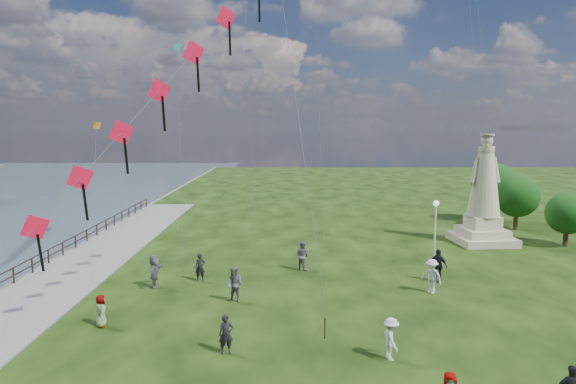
{
  "coord_description": "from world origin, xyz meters",
  "views": [
    {
      "loc": [
        -1.17,
        -16.05,
        8.71
      ],
      "look_at": [
        -1.0,
        8.0,
        5.5
      ],
      "focal_mm": 30.0,
      "sensor_mm": 36.0,
      "label": 1
    }
  ],
  "objects_px": {
    "person_2": "(391,339)",
    "person_9": "(438,265)",
    "lamppost": "(435,218)",
    "person_5": "(155,271)",
    "person_7": "(302,256)",
    "person_1": "(235,285)",
    "person_10": "(101,311)",
    "person_0": "(226,334)",
    "person_6": "(200,267)",
    "person_8": "(432,276)",
    "statue": "(484,202)"
  },
  "relations": [
    {
      "from": "person_2",
      "to": "person_9",
      "type": "distance_m",
      "value": 10.44
    },
    {
      "from": "person_2",
      "to": "lamppost",
      "type": "bearing_deg",
      "value": -32.38
    },
    {
      "from": "person_5",
      "to": "person_9",
      "type": "relative_size",
      "value": 0.96
    },
    {
      "from": "person_5",
      "to": "lamppost",
      "type": "bearing_deg",
      "value": -72.22
    },
    {
      "from": "person_5",
      "to": "person_7",
      "type": "xyz_separation_m",
      "value": [
        8.23,
        3.21,
        -0.01
      ]
    },
    {
      "from": "person_1",
      "to": "person_10",
      "type": "relative_size",
      "value": 1.27
    },
    {
      "from": "person_0",
      "to": "person_6",
      "type": "bearing_deg",
      "value": 92.49
    },
    {
      "from": "person_6",
      "to": "person_9",
      "type": "relative_size",
      "value": 0.84
    },
    {
      "from": "lamppost",
      "to": "person_2",
      "type": "bearing_deg",
      "value": -113.49
    },
    {
      "from": "person_6",
      "to": "person_8",
      "type": "relative_size",
      "value": 0.87
    },
    {
      "from": "person_7",
      "to": "person_2",
      "type": "bearing_deg",
      "value": 142.89
    },
    {
      "from": "person_5",
      "to": "person_8",
      "type": "relative_size",
      "value": 0.99
    },
    {
      "from": "person_0",
      "to": "person_1",
      "type": "height_order",
      "value": "person_1"
    },
    {
      "from": "person_1",
      "to": "person_6",
      "type": "relative_size",
      "value": 1.15
    },
    {
      "from": "lamppost",
      "to": "person_9",
      "type": "relative_size",
      "value": 2.17
    },
    {
      "from": "person_1",
      "to": "person_10",
      "type": "bearing_deg",
      "value": -126.27
    },
    {
      "from": "lamppost",
      "to": "person_6",
      "type": "xyz_separation_m",
      "value": [
        -14.52,
        -3.59,
        -2.17
      ]
    },
    {
      "from": "person_7",
      "to": "person_9",
      "type": "relative_size",
      "value": 0.95
    },
    {
      "from": "person_8",
      "to": "person_10",
      "type": "relative_size",
      "value": 1.28
    },
    {
      "from": "person_2",
      "to": "person_8",
      "type": "distance_m",
      "value": 8.3
    },
    {
      "from": "statue",
      "to": "person_6",
      "type": "bearing_deg",
      "value": -160.07
    },
    {
      "from": "lamppost",
      "to": "person_2",
      "type": "xyz_separation_m",
      "value": [
        -5.68,
        -13.07,
        -2.15
      ]
    },
    {
      "from": "person_5",
      "to": "person_10",
      "type": "height_order",
      "value": "person_5"
    },
    {
      "from": "person_0",
      "to": "person_7",
      "type": "height_order",
      "value": "person_7"
    },
    {
      "from": "person_8",
      "to": "statue",
      "type": "bearing_deg",
      "value": 105.76
    },
    {
      "from": "person_1",
      "to": "person_9",
      "type": "bearing_deg",
      "value": 42.31
    },
    {
      "from": "person_0",
      "to": "person_2",
      "type": "height_order",
      "value": "person_2"
    },
    {
      "from": "person_2",
      "to": "person_9",
      "type": "bearing_deg",
      "value": -35.71
    },
    {
      "from": "person_5",
      "to": "person_8",
      "type": "bearing_deg",
      "value": -91.59
    },
    {
      "from": "person_1",
      "to": "person_9",
      "type": "distance_m",
      "value": 11.69
    },
    {
      "from": "person_0",
      "to": "statue",
      "type": "bearing_deg",
      "value": 32.67
    },
    {
      "from": "statue",
      "to": "person_6",
      "type": "height_order",
      "value": "statue"
    },
    {
      "from": "person_1",
      "to": "person_5",
      "type": "height_order",
      "value": "person_1"
    },
    {
      "from": "statue",
      "to": "person_8",
      "type": "relative_size",
      "value": 4.49
    },
    {
      "from": "person_6",
      "to": "person_7",
      "type": "bearing_deg",
      "value": 15.57
    },
    {
      "from": "person_9",
      "to": "person_6",
      "type": "bearing_deg",
      "value": -139.48
    },
    {
      "from": "statue",
      "to": "person_0",
      "type": "xyz_separation_m",
      "value": [
        -17.34,
        -18.03,
        -2.35
      ]
    },
    {
      "from": "statue",
      "to": "person_10",
      "type": "xyz_separation_m",
      "value": [
        -23.16,
        -15.43,
        -2.4
      ]
    },
    {
      "from": "person_7",
      "to": "person_9",
      "type": "xyz_separation_m",
      "value": [
        7.64,
        -2.3,
        0.05
      ]
    },
    {
      "from": "statue",
      "to": "person_9",
      "type": "bearing_deg",
      "value": -129.02
    },
    {
      "from": "person_6",
      "to": "lamppost",
      "type": "bearing_deg",
      "value": 9.55
    },
    {
      "from": "person_10",
      "to": "person_5",
      "type": "bearing_deg",
      "value": -37.33
    },
    {
      "from": "person_6",
      "to": "person_10",
      "type": "relative_size",
      "value": 1.11
    },
    {
      "from": "lamppost",
      "to": "person_10",
      "type": "relative_size",
      "value": 2.85
    },
    {
      "from": "person_1",
      "to": "person_10",
      "type": "distance_m",
      "value": 6.32
    },
    {
      "from": "person_7",
      "to": "person_10",
      "type": "xyz_separation_m",
      "value": [
        -9.19,
        -8.47,
        -0.18
      ]
    },
    {
      "from": "statue",
      "to": "person_7",
      "type": "bearing_deg",
      "value": -158.18
    },
    {
      "from": "person_8",
      "to": "person_10",
      "type": "xyz_separation_m",
      "value": [
        -15.9,
        -4.24,
        -0.2
      ]
    },
    {
      "from": "person_6",
      "to": "person_8",
      "type": "xyz_separation_m",
      "value": [
        12.63,
        -2.09,
        0.12
      ]
    },
    {
      "from": "person_0",
      "to": "person_5",
      "type": "relative_size",
      "value": 0.85
    }
  ]
}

